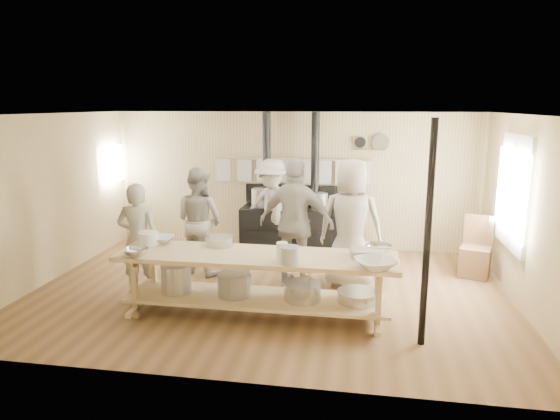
{
  "coord_description": "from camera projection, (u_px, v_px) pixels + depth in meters",
  "views": [
    {
      "loc": [
        1.31,
        -6.91,
        2.74
      ],
      "look_at": [
        0.12,
        0.2,
        1.2
      ],
      "focal_mm": 32.0,
      "sensor_mm": 36.0,
      "label": 1
    }
  ],
  "objects": [
    {
      "name": "pitcher",
      "position": [
        282.0,
        251.0,
        6.15
      ],
      "size": [
        0.16,
        0.16,
        0.22
      ],
      "primitive_type": "cylinder",
      "rotation": [
        0.0,
        0.0,
        -0.18
      ],
      "color": "white",
      "rests_on": "prep_table"
    },
    {
      "name": "bucket_galv",
      "position": [
        290.0,
        255.0,
        5.98
      ],
      "size": [
        0.27,
        0.27,
        0.22
      ],
      "primitive_type": "cylinder",
      "rotation": [
        0.0,
        0.0,
        0.16
      ],
      "color": "gray",
      "rests_on": "prep_table"
    },
    {
      "name": "bowl_white_a",
      "position": [
        161.0,
        239.0,
        6.94
      ],
      "size": [
        0.37,
        0.37,
        0.09
      ],
      "primitive_type": "imported",
      "rotation": [
        0.0,
        0.0,
        0.04
      ],
      "color": "white",
      "rests_on": "prep_table"
    },
    {
      "name": "window_right",
      "position": [
        514.0,
        192.0,
        7.16
      ],
      "size": [
        0.09,
        1.5,
        1.65
      ],
      "color": "beige",
      "rests_on": "ground"
    },
    {
      "name": "bowl_steel_b",
      "position": [
        378.0,
        249.0,
        6.46
      ],
      "size": [
        0.48,
        0.48,
        0.11
      ],
      "primitive_type": "imported",
      "rotation": [
        0.0,
        0.0,
        3.82
      ],
      "color": "silver",
      "rests_on": "prep_table"
    },
    {
      "name": "chair",
      "position": [
        475.0,
        259.0,
        8.06
      ],
      "size": [
        0.58,
        0.58,
        0.98
      ],
      "rotation": [
        0.0,
        0.0,
        -0.32
      ],
      "color": "#4E341F",
      "rests_on": "ground"
    },
    {
      "name": "left_opening",
      "position": [
        112.0,
        164.0,
        9.6
      ],
      "size": [
        0.0,
        0.9,
        0.9
      ],
      "color": "white",
      "rests_on": "ground"
    },
    {
      "name": "mixing_bowl_large",
      "position": [
        220.0,
        241.0,
        6.8
      ],
      "size": [
        0.48,
        0.48,
        0.12
      ],
      "primitive_type": "cylinder",
      "rotation": [
        0.0,
        0.0,
        -0.26
      ],
      "color": "silver",
      "rests_on": "prep_table"
    },
    {
      "name": "roasting_pan",
      "position": [
        368.0,
        253.0,
        6.28
      ],
      "size": [
        0.45,
        0.33,
        0.1
      ],
      "primitive_type": "cube",
      "rotation": [
        0.0,
        0.0,
        0.1
      ],
      "color": "#B2B2B7",
      "rests_on": "prep_table"
    },
    {
      "name": "prep_table",
      "position": [
        256.0,
        278.0,
        6.47
      ],
      "size": [
        3.6,
        0.9,
        0.85
      ],
      "color": "tan",
      "rests_on": "ground"
    },
    {
      "name": "support_post",
      "position": [
        428.0,
        236.0,
        5.54
      ],
      "size": [
        0.08,
        0.08,
        2.6
      ],
      "primitive_type": "cylinder",
      "color": "black",
      "rests_on": "ground"
    },
    {
      "name": "cook_left",
      "position": [
        199.0,
        221.0,
        8.14
      ],
      "size": [
        1.04,
        0.93,
        1.75
      ],
      "primitive_type": "imported",
      "rotation": [
        0.0,
        0.0,
        2.76
      ],
      "color": "#A6A193",
      "rests_on": "ground"
    },
    {
      "name": "ground",
      "position": [
        270.0,
        291.0,
        7.45
      ],
      "size": [
        7.0,
        7.0,
        0.0
      ],
      "primitive_type": "plane",
      "color": "brown",
      "rests_on": "ground"
    },
    {
      "name": "cook_far_left",
      "position": [
        139.0,
        239.0,
        7.2
      ],
      "size": [
        0.65,
        0.48,
        1.65
      ],
      "primitive_type": "imported",
      "rotation": [
        0.0,
        0.0,
        3.28
      ],
      "color": "#A6A193",
      "rests_on": "ground"
    },
    {
      "name": "bowl_white_b",
      "position": [
        376.0,
        264.0,
        5.83
      ],
      "size": [
        0.63,
        0.63,
        0.11
      ],
      "primitive_type": "imported",
      "rotation": [
        0.0,
        0.0,
        2.03
      ],
      "color": "white",
      "rests_on": "prep_table"
    },
    {
      "name": "back_wall_shelf",
      "position": [
        372.0,
        145.0,
        9.14
      ],
      "size": [
        0.63,
        0.14,
        0.32
      ],
      "color": "tan",
      "rests_on": "ground"
    },
    {
      "name": "cook_by_window",
      "position": [
        272.0,
        208.0,
        9.03
      ],
      "size": [
        1.28,
        0.92,
        1.78
      ],
      "primitive_type": "imported",
      "rotation": [
        0.0,
        0.0,
        -0.24
      ],
      "color": "#A6A193",
      "rests_on": "ground"
    },
    {
      "name": "cook_center",
      "position": [
        351.0,
        224.0,
        7.47
      ],
      "size": [
        1.01,
        0.7,
        1.97
      ],
      "primitive_type": "imported",
      "rotation": [
        0.0,
        0.0,
        3.06
      ],
      "color": "#A6A193",
      "rests_on": "ground"
    },
    {
      "name": "towel_rail",
      "position": [
        293.0,
        168.0,
        9.44
      ],
      "size": [
        3.0,
        0.04,
        0.47
      ],
      "color": "tan",
      "rests_on": "ground"
    },
    {
      "name": "bowl_steel_a",
      "position": [
        136.0,
        252.0,
        6.31
      ],
      "size": [
        0.44,
        0.44,
        0.1
      ],
      "primitive_type": "imported",
      "rotation": [
        0.0,
        0.0,
        0.84
      ],
      "color": "silver",
      "rests_on": "prep_table"
    },
    {
      "name": "stove",
      "position": [
        290.0,
        224.0,
        9.38
      ],
      "size": [
        1.9,
        0.75,
        2.6
      ],
      "color": "black",
      "rests_on": "ground"
    },
    {
      "name": "cook_right",
      "position": [
        296.0,
        223.0,
        7.48
      ],
      "size": [
        1.21,
        0.66,
        1.97
      ],
      "primitive_type": "imported",
      "rotation": [
        0.0,
        0.0,
        2.98
      ],
      "color": "#A6A193",
      "rests_on": "ground"
    },
    {
      "name": "room_shell",
      "position": [
        269.0,
        184.0,
        7.11
      ],
      "size": [
        7.0,
        7.0,
        7.0
      ],
      "color": "tan",
      "rests_on": "ground"
    },
    {
      "name": "deep_bowl_enamel",
      "position": [
        148.0,
        239.0,
        6.82
      ],
      "size": [
        0.34,
        0.34,
        0.17
      ],
      "primitive_type": "cylinder",
      "rotation": [
        0.0,
        0.0,
        0.28
      ],
      "color": "white",
      "rests_on": "prep_table"
    }
  ]
}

